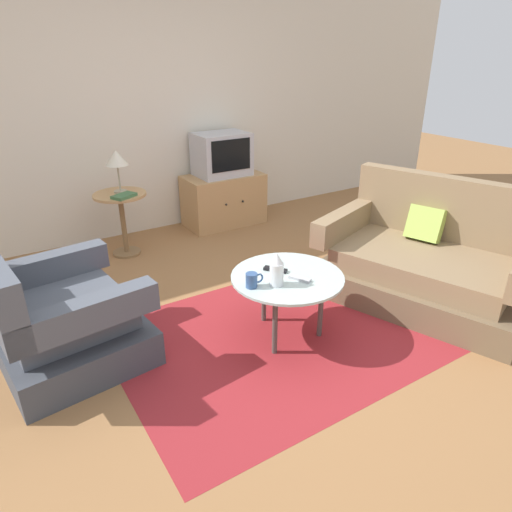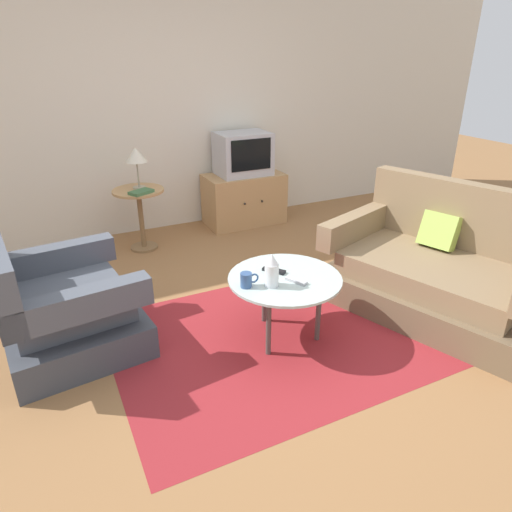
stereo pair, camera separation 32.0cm
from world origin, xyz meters
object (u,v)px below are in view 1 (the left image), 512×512
(television, at_px, (222,154))
(tv_remote_dark, at_px, (275,270))
(side_table, at_px, (122,211))
(coffee_table, at_px, (287,281))
(mug, at_px, (252,280))
(vase, at_px, (277,270))
(table_lamp, at_px, (117,160))
(couch, at_px, (427,264))
(armchair, at_px, (60,322))
(tv_remote_silver, at_px, (300,279))
(book, at_px, (124,196))
(tv_stand, at_px, (224,200))

(television, xyz_separation_m, tv_remote_dark, (-0.76, -2.17, -0.33))
(side_table, bearing_deg, coffee_table, -75.53)
(mug, bearing_deg, vase, -22.62)
(side_table, xyz_separation_m, table_lamp, (0.02, 0.02, 0.49))
(coffee_table, bearing_deg, vase, -154.01)
(couch, bearing_deg, tv_remote_dark, 59.19)
(side_table, height_order, tv_remote_dark, side_table)
(television, distance_m, tv_remote_dark, 2.33)
(mug, relative_size, tv_remote_dark, 0.79)
(armchair, bearing_deg, table_lamp, 142.29)
(tv_remote_dark, bearing_deg, side_table, 158.67)
(coffee_table, distance_m, tv_remote_silver, 0.11)
(side_table, bearing_deg, tv_remote_dark, -75.50)
(armchair, height_order, vase, armchair)
(mug, bearing_deg, side_table, 96.57)
(mug, xyz_separation_m, tv_remote_dark, (0.26, 0.11, -0.04))
(tv_remote_dark, xyz_separation_m, tv_remote_silver, (0.06, -0.20, 0.00))
(vase, height_order, tv_remote_silver, vase)
(tv_remote_silver, height_order, book, book)
(television, xyz_separation_m, book, (-1.26, -0.41, -0.17))
(tv_stand, distance_m, tv_remote_silver, 2.47)
(tv_stand, xyz_separation_m, television, (0.00, 0.02, 0.52))
(side_table, xyz_separation_m, television, (1.26, 0.26, 0.36))
(vase, xyz_separation_m, mug, (-0.15, 0.06, -0.06))
(side_table, height_order, vase, vase)
(table_lamp, relative_size, vase, 1.76)
(television, distance_m, tv_remote_silver, 2.50)
(tv_stand, height_order, tv_remote_dark, tv_stand)
(side_table, height_order, book, book)
(couch, distance_m, table_lamp, 2.91)
(table_lamp, xyz_separation_m, tv_remote_dark, (0.47, -1.94, -0.46))
(couch, xyz_separation_m, tv_stand, (-0.55, 2.43, -0.01))
(book, bearing_deg, vase, -105.70)
(tv_remote_silver, relative_size, book, 0.63)
(armchair, distance_m, coffee_table, 1.51)
(couch, distance_m, tv_remote_dark, 1.35)
(side_table, distance_m, tv_stand, 1.29)
(tv_remote_silver, distance_m, book, 2.05)
(coffee_table, bearing_deg, table_lamp, 103.79)
(tv_remote_dark, bearing_deg, mug, -102.49)
(tv_stand, distance_m, mug, 2.50)
(coffee_table, xyz_separation_m, table_lamp, (-0.50, 2.04, 0.51))
(side_table, xyz_separation_m, tv_stand, (1.26, 0.25, -0.16))
(vase, bearing_deg, tv_remote_silver, -8.17)
(couch, height_order, mug, couch)
(mug, bearing_deg, television, 65.88)
(side_table, xyz_separation_m, mug, (0.23, -2.03, 0.07))
(side_table, height_order, tv_stand, side_table)
(tv_remote_silver, bearing_deg, coffee_table, 174.90)
(tv_stand, relative_size, television, 1.52)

